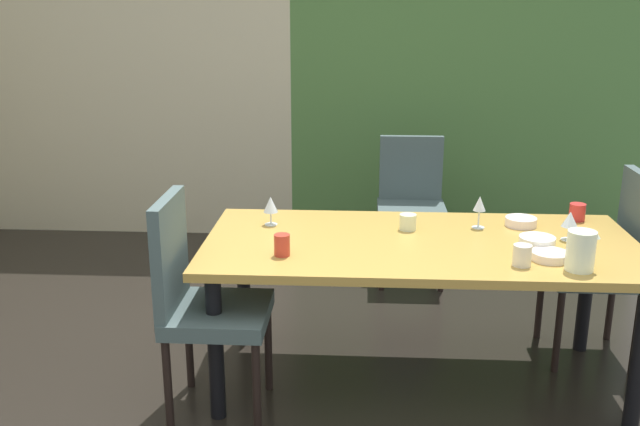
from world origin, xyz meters
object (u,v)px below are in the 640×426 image
wine_glass_east (570,220)px  serving_bowl_right (521,222)px  wine_glass_near_window (480,205)px  cup_left (577,212)px  cup_south (408,222)px  cup_rear (282,245)px  serving_bowl_center (550,256)px  serving_bowl_north (537,243)px  chair_right_far (609,256)px  dining_table (420,256)px  chair_left_near (199,295)px  wine_glass_west (271,205)px  cup_corner (522,255)px  chair_head_far (411,199)px  pitcher_near_shelf (581,250)px

wine_glass_east → serving_bowl_right: wine_glass_east is taller
wine_glass_near_window → cup_left: 0.55m
cup_south → cup_rear: bearing=-144.8°
serving_bowl_center → serving_bowl_north: bearing=98.2°
chair_right_far → cup_south: chair_right_far is taller
dining_table → serving_bowl_right: serving_bowl_right is taller
wine_glass_east → serving_bowl_right: size_ratio=0.90×
wine_glass_near_window → cup_rear: bearing=-153.7°
chair_left_near → serving_bowl_right: (1.49, 0.58, 0.18)m
wine_glass_east → wine_glass_near_window: (-0.39, 0.16, 0.02)m
wine_glass_west → cup_corner: 1.23m
serving_bowl_right → serving_bowl_center: bearing=-87.4°
wine_glass_west → serving_bowl_right: (1.24, 0.06, -0.08)m
wine_glass_near_window → chair_head_far: bearing=101.8°
dining_table → cup_corner: 0.51m
chair_left_near → wine_glass_west: bearing=154.2°
wine_glass_near_window → serving_bowl_right: size_ratio=1.05×
pitcher_near_shelf → chair_head_far: bearing=108.4°
dining_table → chair_left_near: bearing=-162.1°
chair_head_far → cup_left: size_ratio=10.73×
wine_glass_west → cup_south: 0.68m
serving_bowl_north → wine_glass_near_window: bearing=126.7°
cup_south → cup_corner: size_ratio=0.90×
wine_glass_near_window → pitcher_near_shelf: (0.33, -0.55, -0.03)m
chair_right_far → cup_corner: (-0.58, -0.61, 0.21)m
dining_table → wine_glass_east: (0.69, 0.06, 0.17)m
serving_bowl_center → cup_left: (0.28, 0.59, 0.03)m
serving_bowl_right → serving_bowl_north: bearing=-89.8°
serving_bowl_center → pitcher_near_shelf: bearing=-51.5°
serving_bowl_north → serving_bowl_center: size_ratio=1.00×
serving_bowl_north → dining_table: bearing=172.0°
chair_head_far → cup_rear: 1.78m
chair_left_near → cup_south: (0.93, 0.48, 0.20)m
serving_bowl_north → cup_left: cup_left is taller
wine_glass_near_window → chair_left_near: bearing=-157.2°
wine_glass_east → serving_bowl_north: (-0.17, -0.13, -0.07)m
chair_left_near → pitcher_near_shelf: chair_left_near is taller
chair_left_near → chair_head_far: bearing=149.1°
chair_head_far → cup_corner: chair_head_far is taller
serving_bowl_north → serving_bowl_right: 0.34m
dining_table → cup_corner: bearing=-36.7°
serving_bowl_right → cup_corner: size_ratio=1.69×
cup_south → serving_bowl_north: bearing=-23.0°
wine_glass_west → pitcher_near_shelf: size_ratio=0.85×
serving_bowl_center → pitcher_near_shelf: size_ratio=0.95×
chair_right_far → pitcher_near_shelf: bearing=151.6°
pitcher_near_shelf → wine_glass_near_window: bearing=120.8°
wine_glass_near_window → cup_south: (-0.35, -0.05, -0.08)m
wine_glass_near_window → serving_bowl_center: bearing=-61.5°
serving_bowl_center → cup_south: size_ratio=1.97×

